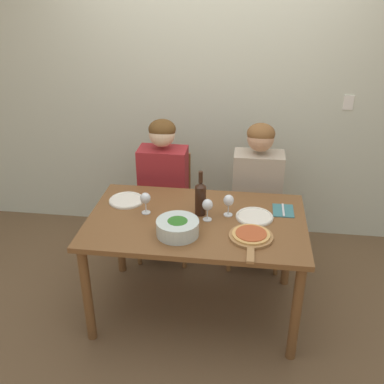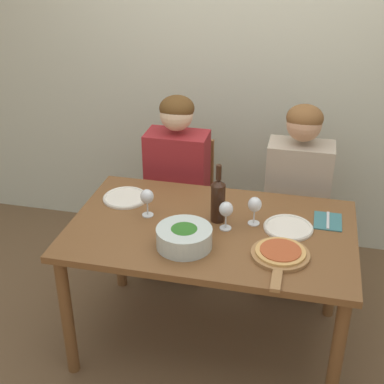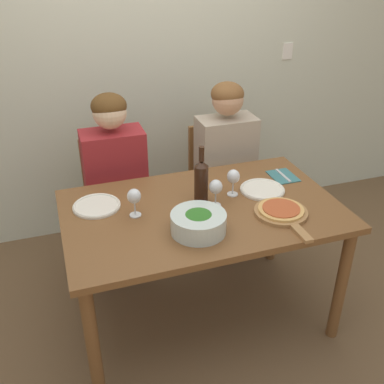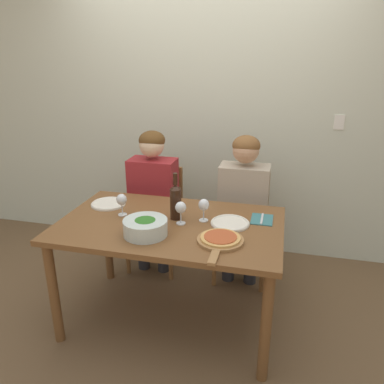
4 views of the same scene
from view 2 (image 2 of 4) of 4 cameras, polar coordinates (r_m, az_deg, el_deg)
ground_plane at (r=3.16m, az=1.84°, el=-15.45°), size 40.00×40.00×0.00m
back_wall at (r=3.59m, az=6.10°, el=14.48°), size 10.00×0.06×2.70m
dining_table at (r=2.75m, az=2.04°, el=-5.38°), size 1.44×0.88×0.75m
chair_left at (r=3.54m, az=-1.16°, el=-0.87°), size 0.42×0.42×0.86m
chair_right at (r=3.45m, az=10.95°, el=-2.19°), size 0.42×0.42×0.86m
person_woman at (r=3.33m, az=-1.65°, el=2.13°), size 0.47×0.51×1.21m
person_man at (r=3.24m, az=11.24°, el=0.81°), size 0.47×0.51×1.21m
wine_bottle at (r=2.70m, az=2.80°, el=-0.75°), size 0.07×0.07×0.31m
broccoli_bowl at (r=2.53m, az=-0.84°, el=-4.82°), size 0.27×0.27×0.11m
dinner_plate_left at (r=2.98m, az=-7.11°, el=-0.58°), size 0.25×0.25×0.02m
dinner_plate_right at (r=2.72m, az=10.23°, el=-3.73°), size 0.25×0.25×0.02m
pizza_on_board at (r=2.50m, az=9.39°, el=-6.58°), size 0.27×0.41×0.04m
wine_glass_left at (r=2.76m, az=-4.82°, el=-0.62°), size 0.07×0.07×0.15m
wine_glass_right at (r=2.70m, az=6.71°, el=-1.47°), size 0.07×0.07×0.15m
wine_glass_centre at (r=2.64m, az=3.65°, el=-1.99°), size 0.07×0.07×0.15m
fork_on_napkin at (r=2.83m, az=14.29°, el=-3.03°), size 0.14×0.18×0.01m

